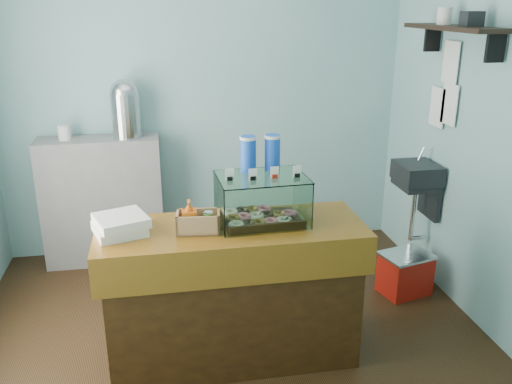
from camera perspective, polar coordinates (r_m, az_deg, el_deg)
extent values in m
plane|color=black|center=(3.89, -2.91, -14.50)|extent=(3.50, 3.50, 0.00)
cube|color=#7DB0B6|center=(4.78, -5.63, 10.09)|extent=(3.50, 0.04, 2.80)
cube|color=#7DB0B6|center=(1.91, 2.42, -4.30)|extent=(3.50, 0.04, 2.80)
cube|color=#7DB0B6|center=(3.93, 23.09, 6.61)|extent=(0.04, 3.00, 2.80)
cube|color=black|center=(4.42, 16.61, 1.95)|extent=(0.30, 0.35, 0.15)
cube|color=black|center=(4.54, 17.83, -0.38)|extent=(0.04, 0.30, 0.35)
cylinder|color=silver|center=(4.51, 16.99, 3.82)|extent=(0.02, 0.02, 0.12)
cylinder|color=silver|center=(4.54, 16.19, -2.27)|extent=(0.04, 0.04, 0.45)
cube|color=black|center=(4.04, 20.10, 15.93)|extent=(0.25, 1.00, 0.03)
cube|color=black|center=(3.74, 23.89, 13.73)|extent=(0.12, 0.03, 0.18)
cube|color=black|center=(4.42, 18.08, 15.05)|extent=(0.12, 0.03, 0.18)
cube|color=white|center=(4.28, 19.68, 8.66)|extent=(0.01, 0.21, 0.30)
cube|color=white|center=(4.44, 18.54, 8.47)|extent=(0.01, 0.21, 0.30)
cube|color=white|center=(4.29, 19.81, 12.73)|extent=(0.01, 0.21, 0.30)
cube|color=#43240C|center=(3.45, -2.46, -11.00)|extent=(1.50, 0.56, 0.84)
cube|color=#482509|center=(3.25, -2.58, -4.14)|extent=(1.60, 0.60, 0.06)
cube|color=#482509|center=(3.05, -1.80, -8.28)|extent=(1.60, 0.04, 0.18)
cube|color=gray|center=(4.83, -15.80, -0.91)|extent=(1.00, 0.32, 1.10)
cube|color=black|center=(3.30, 0.60, -2.97)|extent=(0.48, 0.35, 0.02)
torus|color=silver|center=(3.16, -2.01, -3.50)|extent=(0.10, 0.10, 0.03)
torus|color=black|center=(3.17, -0.78, -3.39)|extent=(0.10, 0.10, 0.03)
torus|color=brown|center=(3.19, 0.44, -3.28)|extent=(0.10, 0.10, 0.03)
torus|color=#D56473|center=(3.20, 1.65, -3.17)|extent=(0.10, 0.10, 0.03)
torus|color=silver|center=(3.22, 2.85, -3.07)|extent=(0.10, 0.10, 0.03)
torus|color=black|center=(3.24, 4.03, -2.96)|extent=(0.10, 0.10, 0.03)
torus|color=brown|center=(3.26, -2.36, -2.79)|extent=(0.10, 0.10, 0.03)
torus|color=#D56473|center=(3.27, -1.17, -2.69)|extent=(0.10, 0.10, 0.03)
torus|color=silver|center=(3.28, 0.02, -2.59)|extent=(0.10, 0.10, 0.03)
torus|color=black|center=(3.30, 1.19, -2.49)|extent=(0.10, 0.10, 0.03)
torus|color=brown|center=(3.31, 2.35, -2.39)|extent=(0.10, 0.10, 0.03)
torus|color=#D56473|center=(3.33, 3.50, -2.28)|extent=(0.10, 0.10, 0.03)
torus|color=silver|center=(3.35, -2.70, -2.12)|extent=(0.10, 0.10, 0.03)
torus|color=black|center=(3.36, -1.54, -2.03)|extent=(0.10, 0.10, 0.03)
torus|color=brown|center=(3.38, -0.39, -1.93)|extent=(0.10, 0.10, 0.03)
torus|color=#D56473|center=(3.39, 0.76, -1.84)|extent=(0.10, 0.10, 0.03)
cube|color=white|center=(3.08, 1.43, -2.01)|extent=(0.52, 0.03, 0.28)
cube|color=white|center=(3.42, -0.13, 0.23)|extent=(0.52, 0.03, 0.28)
cube|color=white|center=(3.21, -3.90, -1.19)|extent=(0.02, 0.38, 0.28)
cube|color=white|center=(3.32, 4.96, -0.48)|extent=(0.02, 0.38, 0.28)
cube|color=white|center=(3.21, 0.62, 1.59)|extent=(0.55, 0.41, 0.01)
cube|color=white|center=(3.11, -2.73, 1.73)|extent=(0.05, 0.01, 0.07)
cube|color=black|center=(3.12, -2.73, 1.32)|extent=(0.03, 0.02, 0.02)
cube|color=white|center=(3.13, -0.34, 1.89)|extent=(0.05, 0.01, 0.07)
cube|color=black|center=(3.14, -0.34, 1.49)|extent=(0.03, 0.02, 0.02)
cube|color=white|center=(3.16, 2.00, 2.06)|extent=(0.05, 0.01, 0.07)
cube|color=#AB210D|center=(3.17, 2.00, 1.66)|extent=(0.03, 0.02, 0.02)
cube|color=white|center=(3.20, 4.30, 2.21)|extent=(0.05, 0.01, 0.07)
cube|color=black|center=(3.21, 4.29, 1.82)|extent=(0.03, 0.02, 0.02)
cylinder|color=blue|center=(3.27, -0.82, 4.02)|extent=(0.09, 0.09, 0.22)
cylinder|color=white|center=(3.25, -0.83, 5.73)|extent=(0.10, 0.10, 0.02)
cylinder|color=blue|center=(3.31, 1.74, 4.18)|extent=(0.09, 0.09, 0.22)
cylinder|color=white|center=(3.28, 1.76, 5.86)|extent=(0.10, 0.10, 0.02)
cube|color=#AD7E56|center=(3.18, -6.06, -4.06)|extent=(0.27, 0.18, 0.01)
cube|color=#AD7E56|center=(3.10, -6.13, -3.64)|extent=(0.25, 0.04, 0.12)
cube|color=#AD7E56|center=(3.22, -6.05, -2.70)|extent=(0.25, 0.04, 0.12)
cube|color=#AD7E56|center=(3.17, -8.23, -3.21)|extent=(0.03, 0.15, 0.12)
cube|color=#AD7E56|center=(3.16, -3.95, -3.12)|extent=(0.03, 0.15, 0.12)
imported|color=orange|center=(3.14, -7.03, -2.44)|extent=(0.09, 0.09, 0.18)
cylinder|color=#2E8323|center=(3.16, -5.00, -3.11)|extent=(0.06, 0.06, 0.10)
cylinder|color=silver|center=(3.14, -5.03, -2.18)|extent=(0.05, 0.05, 0.01)
cube|color=white|center=(3.23, -14.16, -3.78)|extent=(0.34, 0.34, 0.05)
cube|color=white|center=(3.20, -14.02, -2.92)|extent=(0.35, 0.35, 0.05)
cylinder|color=silver|center=(4.64, -13.36, 5.67)|extent=(0.26, 0.26, 0.01)
cylinder|color=silver|center=(4.61, -13.54, 7.88)|extent=(0.23, 0.23, 0.36)
sphere|color=silver|center=(4.57, -13.71, 10.06)|extent=(0.23, 0.23, 0.23)
cube|color=#B7190E|center=(4.43, 15.39, -8.36)|extent=(0.41, 0.35, 0.31)
cube|color=silver|center=(4.35, 15.58, -6.43)|extent=(0.43, 0.37, 0.02)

